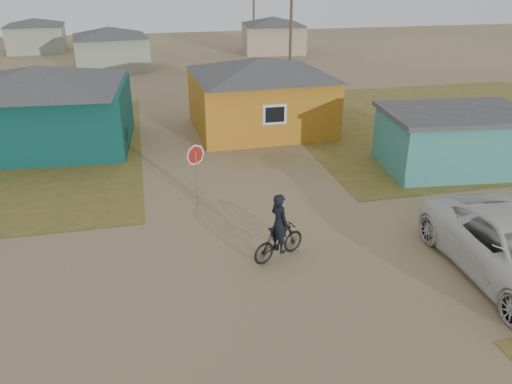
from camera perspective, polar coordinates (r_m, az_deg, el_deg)
ground at (r=14.90m, az=3.55°, el=-9.14°), size 120.00×120.00×0.00m
grass_ne at (r=31.59m, az=21.89°, el=7.54°), size 20.00×18.00×0.00m
house_teal at (r=26.57m, az=-23.29°, el=8.99°), size 8.93×7.08×4.00m
house_yellow at (r=27.32m, az=0.51°, el=11.22°), size 7.72×6.76×3.90m
shed_turquoise at (r=23.63m, az=21.79°, el=5.61°), size 6.71×4.93×2.60m
house_pale_west at (r=46.38m, az=-16.23°, el=15.56°), size 7.04×6.15×3.60m
house_beige_east at (r=54.02m, az=1.98°, el=17.58°), size 6.95×6.05×3.60m
house_pale_north at (r=59.16m, az=-23.83°, el=16.13°), size 6.28×5.81×3.40m
utility_pole_near at (r=35.60m, az=3.99°, el=17.73°), size 1.40×0.20×8.00m
utility_pole_far at (r=51.28m, az=-0.26°, el=19.79°), size 1.40×0.20×8.00m
stop_sign at (r=18.24m, az=-6.90°, el=3.52°), size 0.78×0.16×2.41m
cyclist at (r=15.17m, az=2.65°, el=-4.98°), size 1.95×1.29×2.15m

